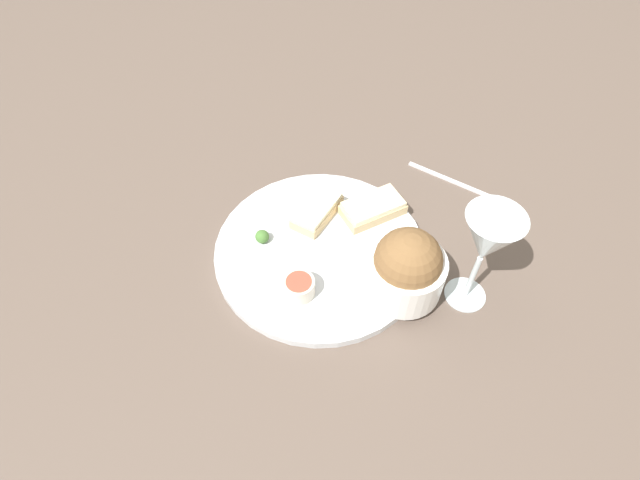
# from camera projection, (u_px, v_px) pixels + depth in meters

# --- Properties ---
(ground_plane) EXTENTS (4.00, 4.00, 0.00)m
(ground_plane) POSITION_uv_depth(u_px,v_px,m) (320.00, 253.00, 0.79)
(ground_plane) COLOR brown
(dinner_plate) EXTENTS (0.33, 0.33, 0.01)m
(dinner_plate) POSITION_uv_depth(u_px,v_px,m) (320.00, 251.00, 0.79)
(dinner_plate) COLOR silver
(dinner_plate) RESTS_ON ground_plane
(salad_bowl) EXTENTS (0.11, 0.11, 0.11)m
(salad_bowl) POSITION_uv_depth(u_px,v_px,m) (406.00, 268.00, 0.70)
(salad_bowl) COLOR white
(salad_bowl) RESTS_ON dinner_plate
(sauce_ramekin) EXTENTS (0.05, 0.05, 0.03)m
(sauce_ramekin) POSITION_uv_depth(u_px,v_px,m) (299.00, 286.00, 0.72)
(sauce_ramekin) COLOR beige
(sauce_ramekin) RESTS_ON dinner_plate
(cheese_toast_near) EXTENTS (0.11, 0.07, 0.03)m
(cheese_toast_near) POSITION_uv_depth(u_px,v_px,m) (373.00, 208.00, 0.82)
(cheese_toast_near) COLOR #D1B27F
(cheese_toast_near) RESTS_ON dinner_plate
(cheese_toast_far) EXTENTS (0.10, 0.10, 0.03)m
(cheese_toast_far) POSITION_uv_depth(u_px,v_px,m) (317.00, 210.00, 0.81)
(cheese_toast_far) COLOR #D1B27F
(cheese_toast_far) RESTS_ON dinner_plate
(wine_glass) EXTENTS (0.08, 0.08, 0.18)m
(wine_glass) POSITION_uv_depth(u_px,v_px,m) (487.00, 242.00, 0.64)
(wine_glass) COLOR silver
(wine_glass) RESTS_ON ground_plane
(garnish) EXTENTS (0.02, 0.02, 0.02)m
(garnish) POSITION_uv_depth(u_px,v_px,m) (262.00, 237.00, 0.78)
(garnish) COLOR #477533
(garnish) RESTS_ON dinner_plate
(fork) EXTENTS (0.11, 0.14, 0.01)m
(fork) POSITION_uv_depth(u_px,v_px,m) (453.00, 181.00, 0.89)
(fork) COLOR silver
(fork) RESTS_ON ground_plane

